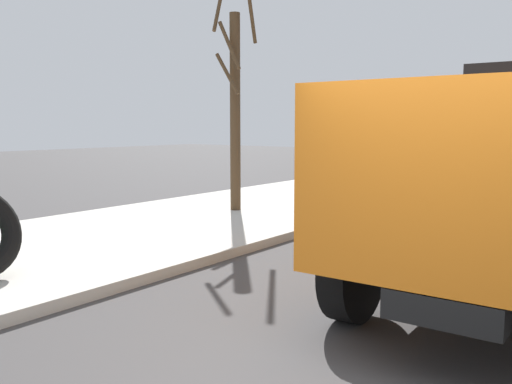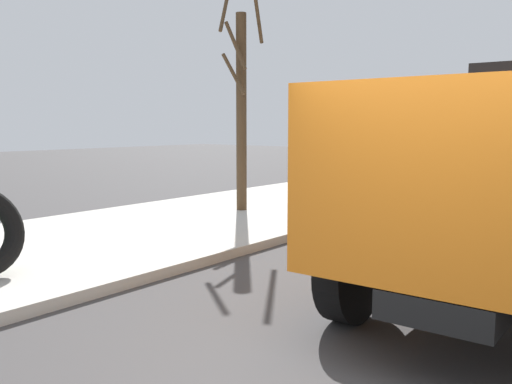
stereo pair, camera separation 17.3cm
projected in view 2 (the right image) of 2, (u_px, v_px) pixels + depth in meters
The scene contains 1 object.
bare_tree at pixel (241, 103), 12.00m from camera, with size 1.00×1.01×5.35m.
Camera 2 is at (-3.06, -1.36, 2.05)m, focal length 38.11 mm.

